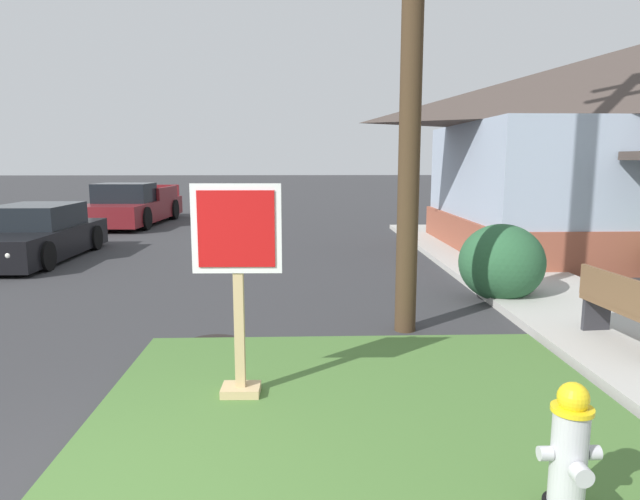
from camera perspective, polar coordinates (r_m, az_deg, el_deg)
name	(u,v)px	position (r m, az deg, el deg)	size (l,w,h in m)	color
grass_corner_patch	(363,424)	(5.02, 4.44, -17.26)	(4.73, 4.55, 0.08)	#477033
sidewalk_strip	(541,291)	(10.24, 21.63, -3.93)	(2.20, 18.64, 0.12)	#B2AFA8
fire_hydrant	(569,454)	(3.96, 24.12, -18.46)	(0.38, 0.34, 0.87)	black
stop_sign	(238,293)	(5.18, -8.34, -4.36)	(0.81, 0.29, 1.99)	tan
manhole_cover	(213,343)	(7.18, -10.83, -9.34)	(0.70, 0.70, 0.02)	black
parked_sedan_black	(35,236)	(14.39, -27.10, 1.30)	(1.94, 4.49, 1.25)	black
pickup_truck_maroon	(132,207)	(20.80, -18.62, 4.18)	(2.37, 5.69, 1.48)	maroon
street_bench	(628,308)	(7.36, 28.94, -5.22)	(0.53, 1.52, 0.85)	brown
shrub_by_curb	(501,263)	(9.49, 18.04, -1.23)	(1.36, 1.36, 1.25)	#285734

